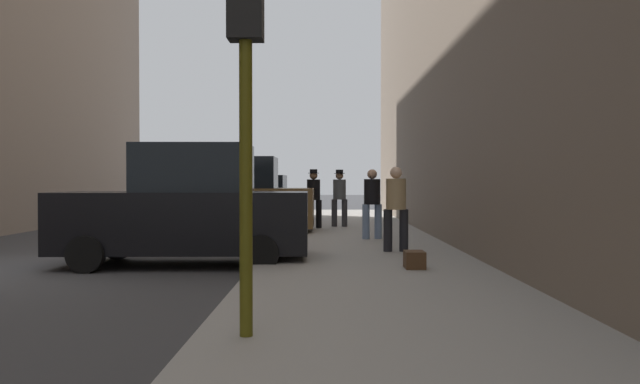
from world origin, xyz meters
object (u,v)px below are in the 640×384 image
object	(u,v)px
duffel_bag	(414,260)
traffic_light	(246,51)
fire_hydrant	(289,231)
parked_bronze_suv	(234,200)
pedestrian_with_beanie	(339,195)
parked_black_suv	(186,210)
pedestrian_with_fedora	(314,195)
pedestrian_in_tan_coat	(396,204)
pedestrian_in_jeans	(372,200)
parked_blue_sedan	(256,201)

from	to	relation	value
duffel_bag	traffic_light	bearing A→B (deg)	-116.15
traffic_light	fire_hydrant	bearing A→B (deg)	90.37
parked_bronze_suv	pedestrian_with_beanie	size ratio (longest dim) A/B	2.59
parked_black_suv	pedestrian_with_beanie	distance (m)	8.47
pedestrian_with_fedora	duffel_bag	size ratio (longest dim) A/B	4.04
fire_hydrant	pedestrian_in_tan_coat	bearing A→B (deg)	-19.96
duffel_bag	parked_black_suv	bearing A→B (deg)	160.66
parked_bronze_suv	pedestrian_with_fedora	distance (m)	2.53
pedestrian_with_fedora	duffel_bag	distance (m)	8.93
traffic_light	parked_black_suv	bearing A→B (deg)	107.55
pedestrian_with_beanie	duffel_bag	bearing A→B (deg)	-83.86
pedestrian_in_tan_coat	pedestrian_in_jeans	bearing A→B (deg)	95.62
parked_blue_sedan	pedestrian_with_beanie	distance (m)	4.75
fire_hydrant	pedestrian_in_jeans	bearing A→B (deg)	45.21
duffel_bag	fire_hydrant	bearing A→B (deg)	124.68
pedestrian_with_fedora	duffel_bag	world-z (taller)	pedestrian_with_fedora
pedestrian_in_tan_coat	pedestrian_with_fedora	xyz separation A→B (m)	(-1.77, 6.28, 0.03)
parked_bronze_suv	fire_hydrant	size ratio (longest dim) A/B	6.54
pedestrian_in_jeans	duffel_bag	world-z (taller)	pedestrian_in_jeans
parked_bronze_suv	pedestrian_with_beanie	world-z (taller)	parked_bronze_suv
parked_blue_sedan	pedestrian_with_fedora	xyz separation A→B (m)	(2.23, -4.27, 0.29)
pedestrian_with_beanie	pedestrian_in_tan_coat	bearing A→B (deg)	-81.95
parked_black_suv	pedestrian_in_tan_coat	bearing A→B (deg)	14.12
fire_hydrant	duffel_bag	world-z (taller)	fire_hydrant
parked_black_suv	pedestrian_in_tan_coat	world-z (taller)	parked_black_suv
pedestrian_in_tan_coat	pedestrian_with_beanie	xyz separation A→B (m)	(-0.98, 6.90, 0.03)
traffic_light	duffel_bag	size ratio (longest dim) A/B	8.18
pedestrian_in_jeans	pedestrian_with_beanie	bearing A→B (deg)	99.63
parked_black_suv	parked_blue_sedan	distance (m)	11.55
parked_blue_sedan	pedestrian_with_beanie	world-z (taller)	pedestrian_with_beanie
parked_black_suv	traffic_light	world-z (taller)	traffic_light
fire_hydrant	pedestrian_in_jeans	xyz separation A→B (m)	(1.93, 1.95, 0.61)
fire_hydrant	duffel_bag	xyz separation A→B (m)	(2.23, -3.23, -0.21)
parked_blue_sedan	duffel_bag	world-z (taller)	parked_blue_sedan
parked_bronze_suv	duffel_bag	xyz separation A→B (m)	(4.04, -7.53, -0.74)
parked_bronze_suv	pedestrian_in_jeans	bearing A→B (deg)	-32.17
traffic_light	parked_bronze_suv	bearing A→B (deg)	98.80
pedestrian_in_tan_coat	pedestrian_in_jeans	xyz separation A→B (m)	(-0.27, 2.75, 0.00)
parked_bronze_suv	fire_hydrant	bearing A→B (deg)	-67.24
pedestrian_with_beanie	pedestrian_with_fedora	world-z (taller)	same
parked_blue_sedan	traffic_light	bearing A→B (deg)	-83.92
parked_black_suv	fire_hydrant	xyz separation A→B (m)	(1.80, 1.81, -0.54)
traffic_light	pedestrian_in_jeans	distance (m)	9.94
fire_hydrant	traffic_light	distance (m)	8.00
pedestrian_in_jeans	pedestrian_in_tan_coat	bearing A→B (deg)	-84.38
traffic_light	pedestrian_in_tan_coat	bearing A→B (deg)	72.58
traffic_light	pedestrian_in_tan_coat	xyz separation A→B (m)	(2.15, 6.87, -1.65)
fire_hydrant	pedestrian_with_beanie	size ratio (longest dim) A/B	0.40
fire_hydrant	duffel_bag	distance (m)	3.93
parked_bronze_suv	pedestrian_in_tan_coat	bearing A→B (deg)	-51.84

